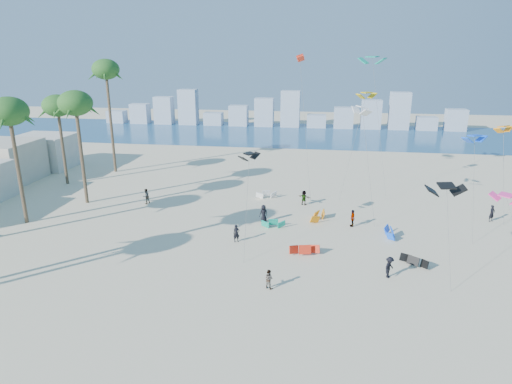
# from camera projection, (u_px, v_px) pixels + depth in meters

# --- Properties ---
(ground) EXTENTS (220.00, 220.00, 0.00)m
(ground) POSITION_uv_depth(u_px,v_px,m) (174.00, 330.00, 28.97)
(ground) COLOR beige
(ground) RESTS_ON ground
(ocean) EXTENTS (220.00, 220.00, 0.00)m
(ocean) POSITION_uv_depth(u_px,v_px,m) (280.00, 134.00, 96.85)
(ocean) COLOR navy
(ocean) RESTS_ON ground
(kitesurfer_near) EXTENTS (0.73, 0.62, 1.68)m
(kitesurfer_near) POSITION_uv_depth(u_px,v_px,m) (236.00, 233.00, 42.04)
(kitesurfer_near) COLOR black
(kitesurfer_near) RESTS_ON ground
(kitesurfer_mid) EXTENTS (0.92, 0.86, 1.52)m
(kitesurfer_mid) POSITION_uv_depth(u_px,v_px,m) (269.00, 279.00, 33.85)
(kitesurfer_mid) COLOR gray
(kitesurfer_mid) RESTS_ON ground
(kitesurfers_far) EXTENTS (39.23, 17.95, 1.88)m
(kitesurfers_far) POSITION_uv_depth(u_px,v_px,m) (302.00, 215.00, 46.49)
(kitesurfers_far) COLOR black
(kitesurfers_far) RESTS_ON ground
(grounded_kites) EXTENTS (17.31, 18.52, 0.91)m
(grounded_kites) POSITION_uv_depth(u_px,v_px,m) (323.00, 227.00, 44.72)
(grounded_kites) COLOR #0C9B7D
(grounded_kites) RESTS_ON ground
(flying_kites) EXTENTS (28.55, 28.48, 17.36)m
(flying_kites) POSITION_uv_depth(u_px,v_px,m) (391.00, 107.00, 46.10)
(flying_kites) COLOR black
(flying_kites) RESTS_ON ground
(palm_row) EXTENTS (10.42, 44.80, 16.22)m
(palm_row) POSITION_uv_depth(u_px,v_px,m) (5.00, 108.00, 43.64)
(palm_row) COLOR brown
(palm_row) RESTS_ON ground
(distant_skyline) EXTENTS (85.00, 3.00, 8.40)m
(distant_skyline) POSITION_uv_depth(u_px,v_px,m) (279.00, 113.00, 105.51)
(distant_skyline) COLOR #9EADBF
(distant_skyline) RESTS_ON ground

